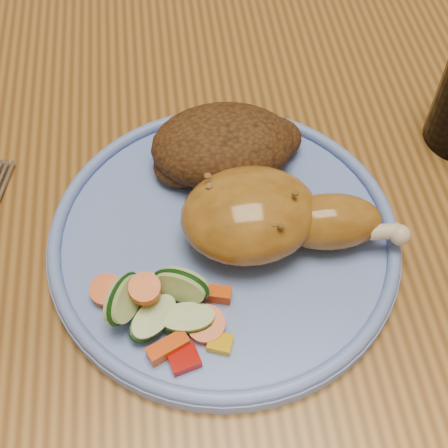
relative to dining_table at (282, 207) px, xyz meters
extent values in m
plane|color=brown|center=(0.00, 0.00, -0.67)|extent=(4.00, 4.00, 0.00)
cube|color=#916027|center=(0.00, 0.00, 0.06)|extent=(0.90, 1.40, 0.04)
cube|color=brown|center=(-0.39, 0.64, -0.31)|extent=(0.06, 0.06, 0.71)
cube|color=brown|center=(0.39, 0.64, -0.31)|extent=(0.06, 0.06, 0.71)
cube|color=#4C2D16|center=(0.00, 0.55, -0.24)|extent=(0.42, 0.42, 0.04)
cylinder|color=#4C2D16|center=(-0.18, 0.37, -0.46)|extent=(0.04, 0.04, 0.41)
cylinder|color=#4C2D16|center=(-0.18, 0.73, -0.46)|extent=(0.04, 0.04, 0.41)
cylinder|color=#4C2D16|center=(0.18, 0.37, -0.46)|extent=(0.04, 0.04, 0.41)
cylinder|color=#4C2D16|center=(0.18, 0.73, -0.46)|extent=(0.04, 0.04, 0.41)
cylinder|color=#6685D4|center=(-0.07, -0.09, 0.09)|extent=(0.27, 0.27, 0.01)
torus|color=#6685D4|center=(-0.07, -0.09, 0.10)|extent=(0.27, 0.27, 0.01)
ellipsoid|color=#A36C22|center=(-0.05, -0.09, 0.12)|extent=(0.11, 0.09, 0.05)
ellipsoid|color=#A36C22|center=(0.01, -0.10, 0.12)|extent=(0.08, 0.05, 0.04)
sphere|color=beige|center=(0.06, -0.12, 0.12)|extent=(0.02, 0.02, 0.02)
ellipsoid|color=#4A2B12|center=(-0.06, -0.02, 0.12)|extent=(0.12, 0.08, 0.05)
ellipsoid|color=#4A2B12|center=(-0.02, -0.01, 0.11)|extent=(0.06, 0.05, 0.03)
ellipsoid|color=#4A2B12|center=(-0.09, -0.03, 0.11)|extent=(0.05, 0.04, 0.02)
cube|color=#A50A05|center=(-0.11, -0.19, 0.10)|extent=(0.02, 0.02, 0.01)
cube|color=#E5A507|center=(-0.08, -0.18, 0.10)|extent=(0.02, 0.02, 0.01)
cube|color=#F25308|center=(-0.08, -0.14, 0.10)|extent=(0.03, 0.02, 0.01)
cube|color=#F25308|center=(-0.12, -0.18, 0.10)|extent=(0.03, 0.02, 0.01)
cylinder|color=#F25308|center=(-0.09, -0.17, 0.10)|extent=(0.03, 0.03, 0.01)
cylinder|color=#F25308|center=(-0.16, -0.13, 0.10)|extent=(0.02, 0.02, 0.01)
cylinder|color=#F25308|center=(-0.13, -0.15, 0.12)|extent=(0.02, 0.02, 0.01)
cylinder|color=#BFD78C|center=(-0.10, -0.14, 0.11)|extent=(0.04, 0.04, 0.04)
cylinder|color=#BFD78C|center=(-0.10, -0.16, 0.10)|extent=(0.04, 0.04, 0.01)
cylinder|color=#BFD78C|center=(-0.14, -0.14, 0.10)|extent=(0.05, 0.05, 0.02)
cylinder|color=#BFD78C|center=(-0.13, -0.16, 0.10)|extent=(0.05, 0.05, 0.02)
cylinder|color=#BFD78C|center=(-0.14, -0.15, 0.11)|extent=(0.04, 0.05, 0.04)
camera|label=1|loc=(-0.10, -0.36, 0.48)|focal=50.00mm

